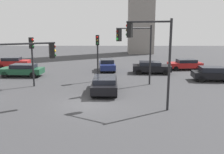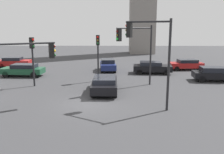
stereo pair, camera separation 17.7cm
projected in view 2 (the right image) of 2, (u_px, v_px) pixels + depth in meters
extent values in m
plane|color=#38383A|center=(90.00, 103.00, 17.77)|extent=(105.95, 105.95, 0.00)
cylinder|color=black|center=(169.00, 66.00, 15.62)|extent=(0.16, 0.16, 5.96)
cylinder|color=black|center=(147.00, 22.00, 15.83)|extent=(2.76, 1.67, 0.12)
cube|color=black|center=(129.00, 30.00, 16.61)|extent=(0.44, 0.44, 1.00)
sphere|color=red|center=(127.00, 26.00, 16.65)|extent=(0.20, 0.20, 0.20)
sphere|color=#594714|center=(127.00, 30.00, 16.71)|extent=(0.20, 0.20, 0.20)
sphere|color=#14471E|center=(127.00, 35.00, 16.77)|extent=(0.20, 0.20, 0.20)
cylinder|color=black|center=(151.00, 55.00, 22.82)|extent=(0.16, 0.16, 5.59)
cylinder|color=black|center=(135.00, 28.00, 21.01)|extent=(3.26, 2.79, 0.12)
cube|color=black|center=(119.00, 35.00, 19.98)|extent=(0.45, 0.45, 1.00)
sphere|color=#4C0F0C|center=(117.00, 31.00, 19.80)|extent=(0.20, 0.20, 0.20)
sphere|color=#594714|center=(117.00, 35.00, 19.86)|extent=(0.20, 0.20, 0.20)
sphere|color=green|center=(117.00, 39.00, 19.92)|extent=(0.20, 0.20, 0.20)
cylinder|color=black|center=(24.00, 44.00, 15.89)|extent=(3.60, 2.02, 0.12)
cube|color=black|center=(51.00, 51.00, 16.80)|extent=(0.43, 0.43, 1.00)
sphere|color=#4C0F0C|center=(54.00, 46.00, 16.83)|extent=(0.20, 0.20, 0.20)
sphere|color=yellow|center=(54.00, 51.00, 16.89)|extent=(0.20, 0.20, 0.20)
sphere|color=#14471E|center=(55.00, 55.00, 16.95)|extent=(0.20, 0.20, 0.20)
cylinder|color=black|center=(33.00, 62.00, 22.34)|extent=(0.16, 0.16, 4.50)
cube|color=black|center=(32.00, 43.00, 21.98)|extent=(0.44, 0.44, 1.00)
sphere|color=red|center=(33.00, 40.00, 21.81)|extent=(0.20, 0.20, 0.20)
sphere|color=#594714|center=(33.00, 43.00, 21.87)|extent=(0.20, 0.20, 0.20)
sphere|color=#14471E|center=(33.00, 46.00, 21.93)|extent=(0.20, 0.20, 0.20)
cylinder|color=black|center=(98.00, 58.00, 24.38)|extent=(0.16, 0.16, 4.63)
cube|color=black|center=(98.00, 40.00, 24.01)|extent=(0.34, 0.34, 1.00)
sphere|color=red|center=(98.00, 37.00, 23.75)|extent=(0.20, 0.20, 0.20)
sphere|color=#594714|center=(98.00, 40.00, 23.81)|extent=(0.20, 0.20, 0.20)
sphere|color=#14471E|center=(98.00, 43.00, 23.87)|extent=(0.20, 0.20, 0.20)
cube|color=#19472D|center=(23.00, 71.00, 27.07)|extent=(4.67, 2.10, 0.61)
cube|color=black|center=(24.00, 66.00, 26.96)|extent=(2.65, 1.77, 0.47)
cylinder|color=black|center=(6.00, 74.00, 26.49)|extent=(0.70, 0.37, 0.68)
cylinder|color=black|center=(12.00, 72.00, 27.99)|extent=(0.70, 0.37, 0.68)
cylinder|color=black|center=(34.00, 75.00, 26.29)|extent=(0.70, 0.37, 0.68)
cylinder|color=black|center=(39.00, 72.00, 27.78)|extent=(0.70, 0.37, 0.68)
cube|color=black|center=(215.00, 75.00, 24.74)|extent=(4.40, 2.22, 0.61)
cube|color=black|center=(213.00, 70.00, 24.65)|extent=(2.51, 1.84, 0.54)
cylinder|color=black|center=(198.00, 76.00, 25.69)|extent=(0.70, 0.39, 0.67)
cylinder|color=black|center=(202.00, 79.00, 24.19)|extent=(0.70, 0.39, 0.67)
cube|color=navy|center=(108.00, 66.00, 30.36)|extent=(2.18, 4.16, 0.67)
cube|color=black|center=(108.00, 61.00, 30.45)|extent=(1.80, 2.39, 0.51)
cylinder|color=black|center=(115.00, 70.00, 29.16)|extent=(0.39, 0.69, 0.66)
cylinder|color=black|center=(102.00, 70.00, 29.05)|extent=(0.39, 0.69, 0.66)
cylinder|color=black|center=(113.00, 66.00, 31.82)|extent=(0.39, 0.69, 0.66)
cylinder|color=black|center=(101.00, 67.00, 31.71)|extent=(0.39, 0.69, 0.66)
cube|color=black|center=(105.00, 85.00, 20.62)|extent=(2.09, 4.80, 0.66)
cube|color=black|center=(105.00, 79.00, 20.29)|extent=(1.83, 2.69, 0.43)
cylinder|color=black|center=(96.00, 84.00, 22.29)|extent=(0.38, 0.61, 0.60)
cylinder|color=black|center=(115.00, 84.00, 22.28)|extent=(0.38, 0.61, 0.60)
cylinder|color=black|center=(93.00, 94.00, 19.11)|extent=(0.38, 0.61, 0.60)
cylinder|color=black|center=(115.00, 94.00, 19.09)|extent=(0.38, 0.61, 0.60)
cube|color=black|center=(152.00, 68.00, 28.77)|extent=(4.58, 2.37, 0.66)
cube|color=black|center=(151.00, 64.00, 28.68)|extent=(2.62, 1.98, 0.47)
cylinder|color=black|center=(164.00, 70.00, 29.51)|extent=(0.64, 0.41, 0.62)
cylinder|color=black|center=(166.00, 72.00, 27.88)|extent=(0.64, 0.41, 0.62)
cylinder|color=black|center=(139.00, 69.00, 29.79)|extent=(0.64, 0.41, 0.62)
cylinder|color=black|center=(140.00, 72.00, 28.16)|extent=(0.64, 0.41, 0.62)
cube|color=maroon|center=(15.00, 63.00, 32.74)|extent=(4.23, 2.09, 0.67)
cube|color=black|center=(13.00, 59.00, 32.62)|extent=(2.41, 1.75, 0.45)
cylinder|color=black|center=(27.00, 64.00, 33.60)|extent=(0.68, 0.37, 0.66)
cylinder|color=black|center=(24.00, 66.00, 32.15)|extent=(0.68, 0.37, 0.66)
cylinder|color=black|center=(6.00, 64.00, 33.46)|extent=(0.68, 0.37, 0.66)
cylinder|color=black|center=(2.00, 66.00, 32.01)|extent=(0.68, 0.37, 0.66)
cube|color=maroon|center=(186.00, 65.00, 31.18)|extent=(4.33, 2.18, 0.63)
cube|color=black|center=(187.00, 61.00, 31.09)|extent=(2.48, 1.80, 0.44)
cylinder|color=black|center=(177.00, 69.00, 30.42)|extent=(0.63, 0.38, 0.60)
cylinder|color=black|center=(173.00, 67.00, 31.86)|extent=(0.63, 0.38, 0.60)
cylinder|color=black|center=(199.00, 68.00, 30.63)|extent=(0.63, 0.38, 0.60)
cylinder|color=black|center=(194.00, 66.00, 32.07)|extent=(0.63, 0.38, 0.60)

